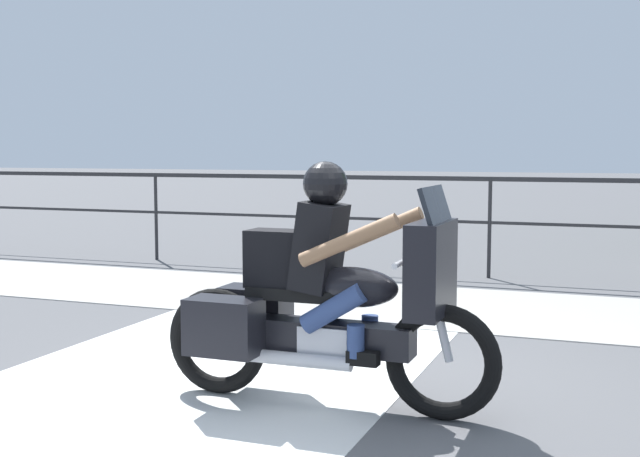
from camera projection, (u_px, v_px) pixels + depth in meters
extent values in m
plane|color=#565659|center=(359.00, 398.00, 5.45)|extent=(120.00, 120.00, 0.00)
cube|color=#A8A59E|center=(457.00, 307.00, 8.61)|extent=(44.00, 2.40, 0.01)
cube|color=silver|center=(183.00, 387.00, 5.70)|extent=(3.01, 6.00, 0.01)
cube|color=#232326|center=(491.00, 179.00, 10.50)|extent=(36.00, 0.04, 0.06)
cube|color=#232326|center=(490.00, 223.00, 10.55)|extent=(36.00, 0.03, 0.04)
cylinder|color=#232326|center=(156.00, 216.00, 12.36)|extent=(0.05, 0.05, 1.34)
cylinder|color=#232326|center=(490.00, 228.00, 10.56)|extent=(0.05, 0.05, 1.34)
torus|color=black|center=(443.00, 362.00, 4.98)|extent=(0.74, 0.11, 0.74)
torus|color=black|center=(217.00, 341.00, 5.54)|extent=(0.74, 0.11, 0.74)
cube|color=black|center=(324.00, 336.00, 5.25)|extent=(1.20, 0.22, 0.20)
cube|color=silver|center=(328.00, 344.00, 5.24)|extent=(0.34, 0.26, 0.26)
ellipsoid|color=black|center=(351.00, 287.00, 5.15)|extent=(0.62, 0.30, 0.26)
cube|color=black|center=(302.00, 293.00, 5.28)|extent=(0.69, 0.28, 0.08)
cube|color=black|center=(431.00, 268.00, 4.95)|extent=(0.20, 0.64, 0.58)
cube|color=#1E232B|center=(435.00, 205.00, 4.91)|extent=(0.10, 0.54, 0.24)
cylinder|color=silver|center=(409.00, 259.00, 5.00)|extent=(0.04, 0.70, 0.04)
cylinder|color=silver|center=(288.00, 359.00, 5.18)|extent=(0.87, 0.09, 0.09)
cube|color=black|center=(224.00, 326.00, 5.24)|extent=(0.48, 0.28, 0.37)
cube|color=black|center=(255.00, 313.00, 5.68)|extent=(0.48, 0.28, 0.37)
cylinder|color=silver|center=(439.00, 315.00, 4.96)|extent=(0.20, 0.06, 0.58)
cube|color=black|center=(319.00, 246.00, 5.20)|extent=(0.32, 0.36, 0.60)
sphere|color=#8C6647|center=(325.00, 187.00, 5.15)|extent=(0.23, 0.23, 0.23)
sphere|color=black|center=(325.00, 184.00, 5.15)|extent=(0.29, 0.29, 0.29)
cylinder|color=#33477A|center=(333.00, 309.00, 5.05)|extent=(0.44, 0.13, 0.34)
cylinder|color=#33477A|center=(356.00, 341.00, 5.01)|extent=(0.11, 0.11, 0.21)
cube|color=black|center=(363.00, 358.00, 5.01)|extent=(0.20, 0.10, 0.09)
cylinder|color=#33477A|center=(348.00, 301.00, 5.33)|extent=(0.44, 0.13, 0.34)
cylinder|color=#33477A|center=(370.00, 331.00, 5.29)|extent=(0.11, 0.11, 0.21)
cube|color=black|center=(377.00, 347.00, 5.29)|extent=(0.20, 0.10, 0.09)
cylinder|color=#8C6647|center=(348.00, 241.00, 4.81)|extent=(0.64, 0.09, 0.35)
cylinder|color=#8C6647|center=(377.00, 231.00, 5.37)|extent=(0.64, 0.09, 0.35)
cube|color=black|center=(277.00, 258.00, 5.32)|extent=(0.39, 0.25, 0.38)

